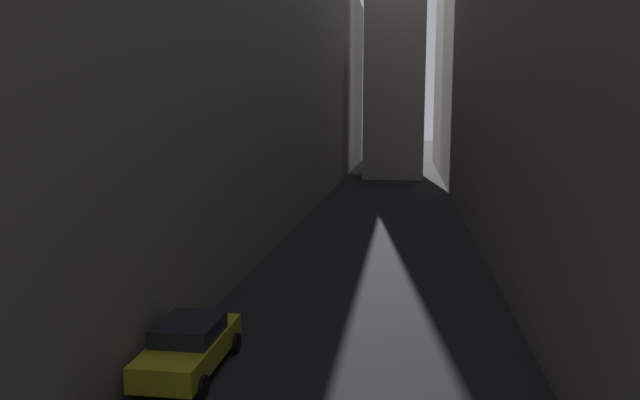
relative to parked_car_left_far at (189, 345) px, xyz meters
The scene contains 4 objects.
ground_plane 23.03m from the parked_car_left_far, 78.98° to the left, with size 264.00×264.00×0.00m, color black.
building_block_left 27.67m from the parked_car_left_far, 104.93° to the left, with size 10.92×108.00×23.27m, color slate.
building_block_right 31.72m from the parked_car_left_far, 55.93° to the left, with size 13.45×108.00×23.88m, color #60594F.
parked_car_left_far is the anchor object (origin of this frame).
Camera 1 is at (1.56, 10.21, 7.21)m, focal length 33.23 mm.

